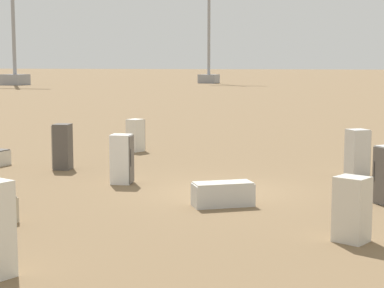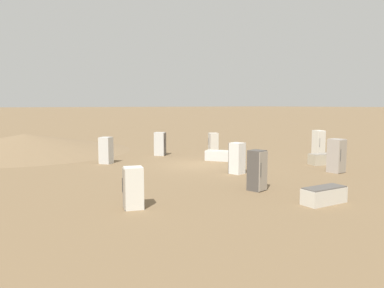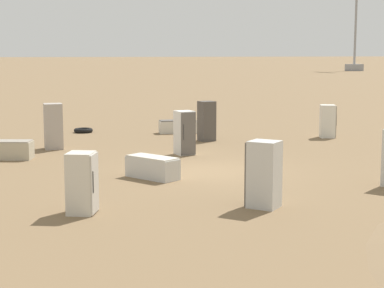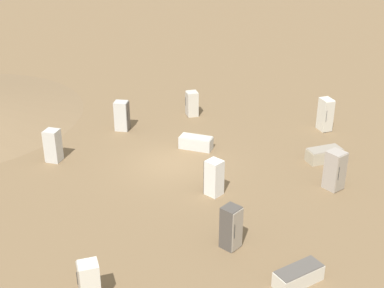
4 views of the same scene
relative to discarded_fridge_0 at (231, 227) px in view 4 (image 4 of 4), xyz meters
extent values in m
plane|color=brown|center=(6.55, -1.88, -0.82)|extent=(1000.00, 1000.00, 0.00)
cube|color=#4C4742|center=(0.02, 0.00, 0.00)|extent=(0.68, 0.71, 1.65)
cube|color=gray|center=(-0.28, -0.06, 0.00)|extent=(0.16, 0.57, 1.58)
cylinder|color=#2D2D2D|center=(-0.35, 0.13, 0.08)|extent=(0.02, 0.02, 0.58)
cube|color=silver|center=(5.13, -10.69, 0.05)|extent=(0.87, 0.75, 1.74)
cube|color=beige|center=(4.76, -10.57, 0.05)|extent=(0.19, 0.52, 1.67)
cylinder|color=#2D2D2D|center=(4.78, -10.38, 0.14)|extent=(0.02, 0.02, 0.61)
cube|color=silver|center=(7.26, -3.77, -0.52)|extent=(1.70, 1.46, 0.60)
cube|color=beige|center=(7.26, -3.77, -0.20)|extent=(1.64, 1.40, 0.04)
cube|color=beige|center=(10.88, -6.16, -0.12)|extent=(0.82, 0.77, 1.41)
cube|color=#BCB7AD|center=(10.99, -5.87, -0.12)|extent=(0.60, 0.26, 1.35)
cylinder|color=#2D2D2D|center=(11.21, -5.92, -0.05)|extent=(0.02, 0.02, 0.49)
cube|color=#A89E93|center=(0.68, -6.24, 0.04)|extent=(0.71, 0.69, 1.73)
cube|color=gray|center=(0.31, -6.26, 0.04)|extent=(0.07, 0.64, 1.66)
cylinder|color=#2D2D2D|center=(0.28, -6.03, 0.13)|extent=(0.02, 0.02, 0.60)
cube|color=white|center=(3.25, -1.78, -0.04)|extent=(0.72, 0.70, 1.57)
cube|color=#56514C|center=(3.57, -1.71, -0.04)|extent=(0.16, 0.56, 1.51)
cylinder|color=#2D2D2D|center=(3.64, -1.91, 0.04)|extent=(0.02, 0.02, 0.55)
cube|color=silver|center=(11.43, -1.94, -0.03)|extent=(0.91, 0.91, 1.59)
cube|color=#56514C|center=(11.18, -2.20, -0.03)|extent=(0.44, 0.43, 1.52)
cylinder|color=#2D2D2D|center=(11.01, -2.07, 0.05)|extent=(0.02, 0.02, 0.56)
cube|color=silver|center=(10.10, 2.44, -0.04)|extent=(0.88, 0.88, 1.57)
cube|color=beige|center=(10.36, 2.65, -0.04)|extent=(0.40, 0.49, 1.51)
cylinder|color=#2D2D2D|center=(10.52, 2.50, 0.04)|extent=(0.02, 0.02, 0.55)
cube|color=beige|center=(-2.81, -0.53, -0.55)|extent=(0.77, 1.73, 0.55)
cube|color=#56514C|center=(-2.81, -0.53, -0.25)|extent=(0.74, 1.66, 0.04)
cube|color=#B2A88E|center=(2.64, -7.89, -0.52)|extent=(1.17, 1.79, 0.60)
cube|color=gray|center=(2.64, -7.89, -0.20)|extent=(1.12, 1.72, 0.04)
cube|color=silver|center=(0.40, 5.29, -0.12)|extent=(0.74, 0.75, 1.41)
cube|color=gray|center=(0.50, 5.60, -0.12)|extent=(0.54, 0.21, 1.35)
cylinder|color=#2D2D2D|center=(0.70, 5.57, -0.05)|extent=(0.02, 0.02, 0.49)
camera|label=1|loc=(12.31, -19.85, 2.93)|focal=60.00mm
camera|label=2|loc=(-10.85, 10.61, 2.66)|focal=35.00mm
camera|label=3|loc=(25.29, -7.43, 2.81)|focal=60.00mm
camera|label=4|loc=(-11.98, 10.33, 10.77)|focal=50.00mm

